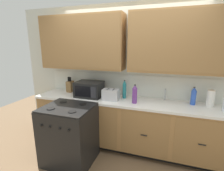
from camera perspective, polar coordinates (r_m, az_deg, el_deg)
ground_plane at (r=3.08m, az=2.32°, el=-23.19°), size 8.15×8.15×0.00m
wall_unit at (r=2.95m, az=5.38°, el=10.25°), size 4.46×0.40×2.57m
counter_run at (r=3.08m, az=4.00°, el=-12.90°), size 3.29×0.64×0.92m
stove_range at (r=2.83m, az=-14.47°, el=-15.93°), size 0.76×0.68×0.95m
microwave at (r=3.09m, az=-7.85°, el=-1.24°), size 0.48×0.37×0.28m
toaster at (r=2.88m, az=-0.43°, el=-3.14°), size 0.28×0.18×0.19m
knife_block at (r=3.48m, az=-14.22°, el=-0.26°), size 0.11×0.14×0.31m
sink_faucet at (r=3.00m, az=17.81°, el=-3.00°), size 0.02×0.02×0.20m
paper_towel_roll at (r=2.98m, az=30.82°, el=-3.84°), size 0.12×0.12×0.26m
bottle_violet at (r=2.73m, az=7.82°, el=-2.97°), size 0.08×0.08×0.31m
bottle_teal at (r=2.96m, az=4.30°, el=-1.36°), size 0.07×0.07×0.33m
bottle_blue at (r=2.94m, az=26.25°, el=-3.29°), size 0.08×0.08×0.29m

